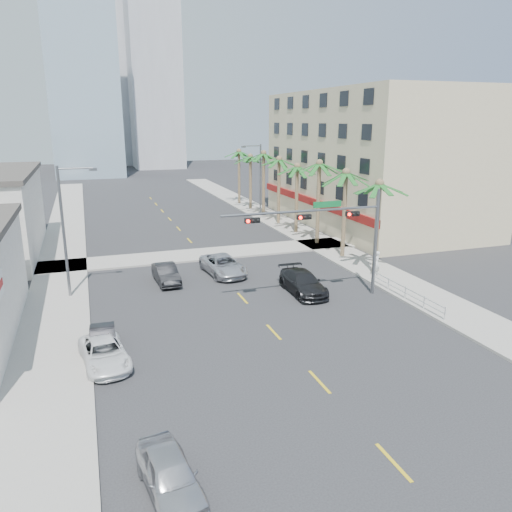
{
  "coord_description": "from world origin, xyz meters",
  "views": [
    {
      "loc": [
        -9.62,
        -20.84,
        11.84
      ],
      "look_at": [
        0.3,
        8.01,
        3.5
      ],
      "focal_mm": 35.0,
      "sensor_mm": 36.0,
      "label": 1
    }
  ],
  "objects": [
    {
      "name": "car_lane_center",
      "position": [
        0.22,
        15.78,
        0.76
      ],
      "size": [
        3.03,
        5.68,
        1.52
      ],
      "primitive_type": "imported",
      "rotation": [
        0.0,
        0.0,
        0.1
      ],
      "color": "silver",
      "rests_on": "ground"
    },
    {
      "name": "sidewalk_cross",
      "position": [
        0.0,
        22.0,
        0.07
      ],
      "size": [
        80.0,
        4.0,
        0.15
      ],
      "primitive_type": "cube",
      "color": "gray",
      "rests_on": "ground"
    },
    {
      "name": "palm_tree_2",
      "position": [
        11.6,
        22.4,
        7.78
      ],
      "size": [
        4.8,
        4.8,
        8.52
      ],
      "color": "brown",
      "rests_on": "ground"
    },
    {
      "name": "car_parked_near",
      "position": [
        -7.8,
        -6.91,
        0.69
      ],
      "size": [
        2.09,
        4.2,
        1.37
      ],
      "primitive_type": "imported",
      "rotation": [
        0.0,
        0.0,
        0.12
      ],
      "color": "#BBBAC0",
      "rests_on": "ground"
    },
    {
      "name": "building_right",
      "position": [
        21.99,
        30.0,
        7.5
      ],
      "size": [
        15.25,
        28.0,
        15.0
      ],
      "color": "beige",
      "rests_on": "ground"
    },
    {
      "name": "palm_tree_7",
      "position": [
        11.6,
        48.4,
        7.43
      ],
      "size": [
        4.8,
        4.8,
        8.16
      ],
      "color": "brown",
      "rests_on": "ground"
    },
    {
      "name": "guardrail",
      "position": [
        10.3,
        6.0,
        0.67
      ],
      "size": [
        0.08,
        8.08,
        1.0
      ],
      "color": "silver",
      "rests_on": "ground"
    },
    {
      "name": "palm_tree_4",
      "position": [
        11.6,
        32.8,
        7.43
      ],
      "size": [
        4.8,
        4.8,
        8.16
      ],
      "color": "brown",
      "rests_on": "ground"
    },
    {
      "name": "palm_tree_3",
      "position": [
        11.6,
        27.6,
        7.08
      ],
      "size": [
        4.8,
        4.8,
        7.8
      ],
      "color": "brown",
      "rests_on": "ground"
    },
    {
      "name": "traffic_signal_mast",
      "position": [
        5.78,
        7.95,
        5.06
      ],
      "size": [
        11.12,
        0.54,
        7.2
      ],
      "color": "slate",
      "rests_on": "ground"
    },
    {
      "name": "streetlight_left",
      "position": [
        -11.0,
        14.0,
        5.06
      ],
      "size": [
        2.55,
        0.25,
        9.0
      ],
      "color": "slate",
      "rests_on": "ground"
    },
    {
      "name": "ground",
      "position": [
        0.0,
        0.0,
        0.0
      ],
      "size": [
        260.0,
        260.0,
        0.0
      ],
      "primitive_type": "plane",
      "color": "#262628",
      "rests_on": "ground"
    },
    {
      "name": "tower_far_center",
      "position": [
        -3.0,
        125.0,
        21.0
      ],
      "size": [
        16.0,
        16.0,
        42.0
      ],
      "primitive_type": "cube",
      "color": "#ADADB2",
      "rests_on": "ground"
    },
    {
      "name": "sidewalk_right",
      "position": [
        12.0,
        20.0,
        0.07
      ],
      "size": [
        4.0,
        120.0,
        0.15
      ],
      "primitive_type": "cube",
      "color": "gray",
      "rests_on": "ground"
    },
    {
      "name": "palm_tree_6",
      "position": [
        11.6,
        43.2,
        7.08
      ],
      "size": [
        4.8,
        4.8,
        7.8
      ],
      "color": "brown",
      "rests_on": "ground"
    },
    {
      "name": "car_lane_left",
      "position": [
        -4.4,
        15.11,
        0.7
      ],
      "size": [
        1.69,
        4.34,
        1.41
      ],
      "primitive_type": "imported",
      "rotation": [
        0.0,
        0.0,
        0.05
      ],
      "color": "black",
      "rests_on": "ground"
    },
    {
      "name": "palm_tree_1",
      "position": [
        11.6,
        17.2,
        7.43
      ],
      "size": [
        4.8,
        4.8,
        8.16
      ],
      "color": "brown",
      "rests_on": "ground"
    },
    {
      "name": "car_parked_far",
      "position": [
        -9.4,
        3.02,
        0.63
      ],
      "size": [
        2.63,
        4.74,
        1.26
      ],
      "primitive_type": "imported",
      "rotation": [
        0.0,
        0.0,
        0.13
      ],
      "color": "white",
      "rests_on": "ground"
    },
    {
      "name": "sidewalk_left",
      "position": [
        -12.0,
        20.0,
        0.07
      ],
      "size": [
        4.0,
        120.0,
        0.15
      ],
      "primitive_type": "cube",
      "color": "gray",
      "rests_on": "ground"
    },
    {
      "name": "car_lane_right",
      "position": [
        4.38,
        9.69,
        0.76
      ],
      "size": [
        2.21,
        5.28,
        1.52
      ],
      "primitive_type": "imported",
      "rotation": [
        0.0,
        0.0,
        -0.02
      ],
      "color": "black",
      "rests_on": "ground"
    },
    {
      "name": "tower_far_right",
      "position": [
        9.0,
        110.0,
        30.0
      ],
      "size": [
        12.0,
        12.0,
        60.0
      ],
      "primitive_type": "cube",
      "color": "#ADADB2",
      "rests_on": "ground"
    },
    {
      "name": "streetlight_right",
      "position": [
        11.0,
        38.0,
        5.06
      ],
      "size": [
        2.55,
        0.25,
        9.0
      ],
      "color": "slate",
      "rests_on": "ground"
    },
    {
      "name": "palm_tree_0",
      "position": [
        11.6,
        12.0,
        7.08
      ],
      "size": [
        4.8,
        4.8,
        7.8
      ],
      "color": "brown",
      "rests_on": "ground"
    },
    {
      "name": "car_parked_mid",
      "position": [
        -9.4,
        4.71,
        0.62
      ],
      "size": [
        1.42,
        3.77,
        1.23
      ],
      "primitive_type": "imported",
      "rotation": [
        0.0,
        0.0,
        -0.03
      ],
      "color": "black",
      "rests_on": "ground"
    },
    {
      "name": "tower_far_left",
      "position": [
        -8.0,
        95.0,
        24.0
      ],
      "size": [
        14.0,
        14.0,
        48.0
      ],
      "primitive_type": "cube",
      "color": "#99B2C6",
      "rests_on": "ground"
    },
    {
      "name": "palm_tree_5",
      "position": [
        11.6,
        38.0,
        7.78
      ],
      "size": [
        4.8,
        4.8,
        8.52
      ],
      "color": "brown",
      "rests_on": "ground"
    },
    {
      "name": "pedestrian",
      "position": [
        11.21,
        11.11,
        1.13
      ],
      "size": [
        0.85,
        0.81,
        1.96
      ],
      "primitive_type": "imported",
      "rotation": [
        0.0,
        0.0,
        3.8
      ],
      "color": "silver",
      "rests_on": "sidewalk_right"
    }
  ]
}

